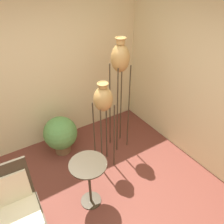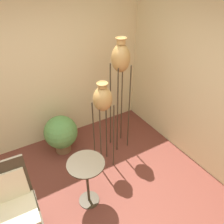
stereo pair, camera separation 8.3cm
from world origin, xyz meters
TOP-DOWN VIEW (x-y plane):
  - wall_back at (0.00, 2.06)m, footprint 8.06×0.06m
  - wall_right at (2.06, 0.00)m, footprint 0.06×8.06m
  - vase_stand_tall at (1.15, 1.18)m, footprint 0.29×0.29m
  - vase_stand_medium at (0.67, 0.89)m, footprint 0.27×0.27m
  - chair at (-0.76, 0.39)m, footprint 0.49×0.52m
  - side_table at (0.13, 0.38)m, footprint 0.49×0.49m
  - potted_plant at (0.19, 1.56)m, footprint 0.58×0.58m

SIDE VIEW (x-z plane):
  - potted_plant at x=0.19m, z-range 0.04..0.75m
  - side_table at x=0.13m, z-range 0.17..0.93m
  - chair at x=-0.76m, z-range 0.06..1.19m
  - vase_stand_medium at x=0.67m, z-range 0.48..1.99m
  - wall_back at x=0.00m, z-range 0.00..2.70m
  - wall_right at x=2.06m, z-range 0.00..2.70m
  - vase_stand_tall at x=1.15m, z-range 0.64..2.63m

